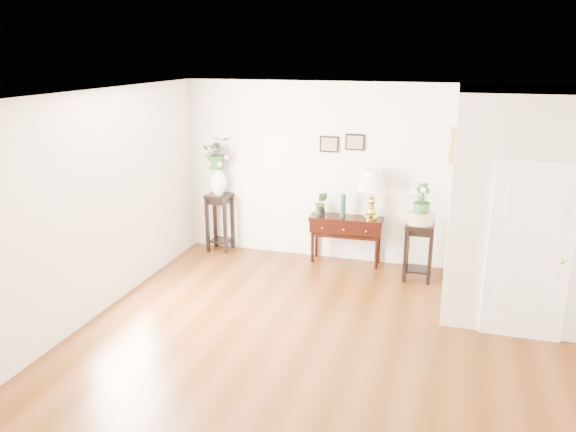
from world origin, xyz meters
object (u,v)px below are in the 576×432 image
at_px(table_lamp, 372,197).
at_px(plant_stand_a, 220,222).
at_px(plant_stand_b, 418,251).
at_px(console_table, 346,240).

height_order(table_lamp, plant_stand_a, table_lamp).
height_order(plant_stand_a, plant_stand_b, plant_stand_a).
xyz_separation_m(table_lamp, plant_stand_a, (-2.52, 0.00, -0.62)).
height_order(table_lamp, plant_stand_b, table_lamp).
bearing_deg(console_table, plant_stand_b, -19.47).
xyz_separation_m(table_lamp, plant_stand_b, (0.76, -0.35, -0.68)).
distance_m(plant_stand_a, plant_stand_b, 3.30).
bearing_deg(plant_stand_b, console_table, 162.76).
distance_m(console_table, plant_stand_a, 2.14).
relative_size(table_lamp, plant_stand_a, 0.81).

